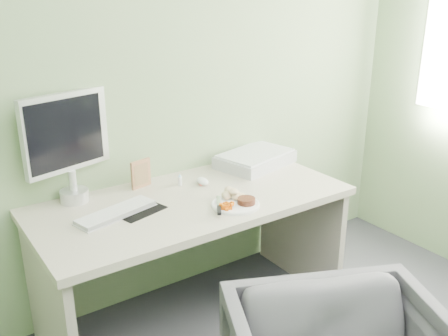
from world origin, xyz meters
TOP-DOWN VIEW (x-y plane):
  - wall_back at (0.00, 2.00)m, footprint 3.50×0.00m
  - desk at (0.00, 1.62)m, footprint 1.60×0.75m
  - plate at (0.13, 1.42)m, footprint 0.24×0.24m
  - steak at (0.17, 1.39)m, footprint 0.12×0.12m
  - potato_pile at (0.16, 1.48)m, footprint 0.10×0.08m
  - carrot_heap at (0.06, 1.40)m, footprint 0.07×0.07m
  - steak_knife at (0.02, 1.41)m, footprint 0.13×0.19m
  - mousepad at (-0.29, 1.66)m, footprint 0.28×0.26m
  - keyboard at (-0.40, 1.65)m, footprint 0.41×0.21m
  - computer_mouse at (0.14, 1.75)m, footprint 0.07×0.11m
  - photo_frame at (-0.15, 1.90)m, footprint 0.12×0.04m
  - eyedrop_bottle at (0.03, 1.81)m, footprint 0.02×0.02m
  - scanner at (0.57, 1.84)m, footprint 0.51×0.40m
  - monitor at (-0.51, 1.94)m, footprint 0.45×0.18m

SIDE VIEW (x-z plane):
  - desk at x=0.00m, z-range 0.18..0.91m
  - mousepad at x=-0.29m, z-range 0.73..0.73m
  - plate at x=0.13m, z-range 0.73..0.74m
  - keyboard at x=-0.40m, z-range 0.74..0.75m
  - computer_mouse at x=0.14m, z-range 0.73..0.77m
  - steak_knife at x=0.02m, z-range 0.75..0.76m
  - steak at x=0.17m, z-range 0.74..0.77m
  - eyedrop_bottle at x=0.03m, z-range 0.73..0.79m
  - carrot_heap at x=0.06m, z-range 0.74..0.78m
  - scanner at x=0.57m, z-range 0.73..0.80m
  - potato_pile at x=0.16m, z-range 0.74..0.80m
  - photo_frame at x=-0.15m, z-range 0.73..0.88m
  - monitor at x=-0.51m, z-range 0.76..1.31m
  - wall_back at x=0.00m, z-range -0.40..3.10m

